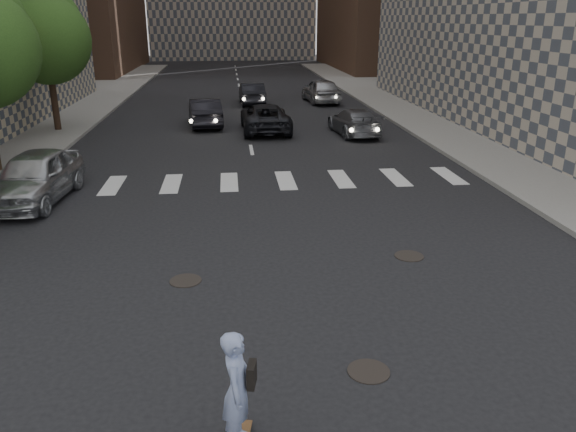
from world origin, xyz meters
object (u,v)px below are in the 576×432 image
object	(u,v)px
skateboarder	(238,390)
traffic_car_a	(205,112)
traffic_car_c	(265,118)
traffic_car_d	(321,90)
traffic_car_b	(354,122)
tree_c	(47,36)
silver_sedan	(35,177)
traffic_car_e	(252,93)

from	to	relation	value
skateboarder	traffic_car_a	world-z (taller)	skateboarder
traffic_car_c	traffic_car_d	distance (m)	10.83
traffic_car_c	traffic_car_d	world-z (taller)	traffic_car_d
traffic_car_b	traffic_car_c	size ratio (longest dim) A/B	0.88
traffic_car_a	traffic_car_d	xyz separation A→B (m)	(7.51, 8.00, 0.08)
traffic_car_b	tree_c	bearing A→B (deg)	-13.68
skateboarder	traffic_car_a	bearing A→B (deg)	103.96
skateboarder	traffic_car_a	size ratio (longest dim) A/B	0.40
skateboarder	traffic_car_b	bearing A→B (deg)	84.68
tree_c	traffic_car_d	distance (m)	17.65
skateboarder	traffic_car_c	distance (m)	22.20
traffic_car_a	traffic_car_c	xyz separation A→B (m)	(3.07, -1.88, -0.04)
silver_sedan	traffic_car_d	bearing A→B (deg)	64.43
traffic_car_b	traffic_car_d	size ratio (longest dim) A/B	0.92
traffic_car_a	traffic_car_d	bearing A→B (deg)	-139.20
skateboarder	traffic_car_e	bearing A→B (deg)	98.14
tree_c	skateboarder	size ratio (longest dim) A/B	3.73
traffic_car_e	tree_c	bearing A→B (deg)	38.08
silver_sedan	traffic_car_b	size ratio (longest dim) A/B	1.06
tree_c	skateboarder	distance (m)	24.94
traffic_car_a	traffic_car_b	world-z (taller)	traffic_car_a
tree_c	skateboarder	world-z (taller)	tree_c
silver_sedan	skateboarder	bearing A→B (deg)	-56.70
skateboarder	traffic_car_d	bearing A→B (deg)	89.90
traffic_car_c	tree_c	bearing A→B (deg)	-6.55
skateboarder	traffic_car_d	xyz separation A→B (m)	(6.25, 32.00, -0.11)
silver_sedan	traffic_car_e	bearing A→B (deg)	74.71
tree_c	skateboarder	xyz separation A→B (m)	(8.52, -23.14, -3.72)
traffic_car_d	traffic_car_e	xyz separation A→B (m)	(-4.69, -0.32, -0.11)
traffic_car_c	traffic_car_e	bearing A→B (deg)	-89.49
skateboarder	silver_sedan	size ratio (longest dim) A/B	0.38
silver_sedan	traffic_car_d	size ratio (longest dim) A/B	0.97
silver_sedan	traffic_car_c	size ratio (longest dim) A/B	0.93
tree_c	silver_sedan	distance (m)	12.54
tree_c	traffic_car_c	size ratio (longest dim) A/B	1.31
traffic_car_b	traffic_car_a	bearing A→B (deg)	-27.83
traffic_car_a	traffic_car_b	xyz separation A→B (m)	(7.36, -3.10, -0.10)
skateboarder	traffic_car_a	xyz separation A→B (m)	(-1.26, 24.00, -0.19)
tree_c	traffic_car_c	bearing A→B (deg)	-5.59
traffic_car_a	traffic_car_e	world-z (taller)	traffic_car_a
traffic_car_c	traffic_car_d	xyz separation A→B (m)	(4.45, 9.88, 0.12)
skateboarder	traffic_car_d	distance (m)	32.61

